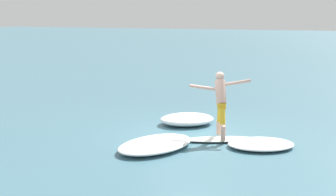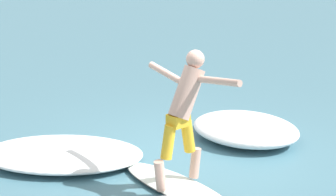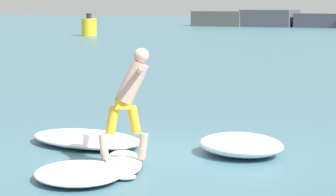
# 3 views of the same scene
# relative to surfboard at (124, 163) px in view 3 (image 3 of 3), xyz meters

# --- Properties ---
(ground_plane) EXTENTS (200.00, 200.00, 0.00)m
(ground_plane) POSITION_rel_surfboard_xyz_m (0.25, 0.99, -0.05)
(ground_plane) COLOR #447282
(surfboard) EXTENTS (1.53, 2.19, 0.23)m
(surfboard) POSITION_rel_surfboard_xyz_m (0.00, 0.00, 0.00)
(surfboard) COLOR white
(surfboard) RESTS_ON ground
(surfer) EXTENTS (1.06, 1.51, 1.78)m
(surfer) POSITION_rel_surfboard_xyz_m (0.08, 0.10, 1.11)
(surfer) COLOR #CEA08D
(surfer) RESTS_ON surfboard
(channel_marker_buoy) EXTENTS (1.08, 1.08, 1.60)m
(channel_marker_buoy) POSITION_rel_surfboard_xyz_m (-23.09, 39.00, 0.60)
(channel_marker_buoy) COLOR yellow
(channel_marker_buoy) RESTS_ON ground
(wave_foam_at_tail) EXTENTS (2.01, 2.15, 0.18)m
(wave_foam_at_tail) POSITION_rel_surfboard_xyz_m (-0.17, -1.11, 0.04)
(wave_foam_at_tail) COLOR white
(wave_foam_at_tail) RESTS_ON ground
(wave_foam_at_nose) EXTENTS (2.62, 1.98, 0.23)m
(wave_foam_at_nose) POSITION_rel_surfboard_xyz_m (-1.45, 1.32, 0.07)
(wave_foam_at_nose) COLOR white
(wave_foam_at_nose) RESTS_ON ground
(wave_foam_beside) EXTENTS (2.17, 2.19, 0.34)m
(wave_foam_beside) POSITION_rel_surfboard_xyz_m (1.40, 1.64, 0.12)
(wave_foam_beside) COLOR white
(wave_foam_beside) RESTS_ON ground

